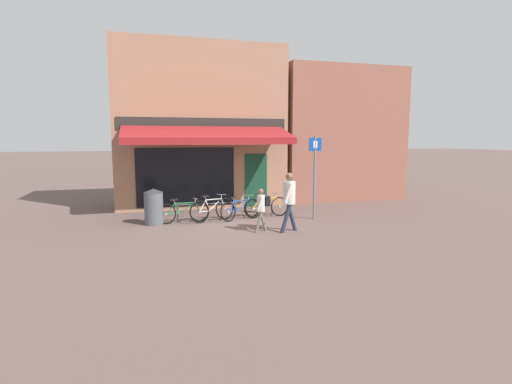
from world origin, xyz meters
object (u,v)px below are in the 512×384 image
object	(u,v)px
litter_bin	(154,207)
bicycle_green	(183,212)
bicycle_orange	(266,207)
parking_sign	(315,169)
pedestrian_child	(262,205)
bicycle_blue	(240,209)
pedestrian_adult	(289,196)
bicycle_silver	(212,209)

from	to	relation	value
litter_bin	bicycle_green	bearing A→B (deg)	0.30
bicycle_orange	parking_sign	distance (m)	2.10
pedestrian_child	parking_sign	distance (m)	2.72
bicycle_blue	bicycle_green	bearing A→B (deg)	153.42
bicycle_blue	bicycle_orange	distance (m)	0.96
bicycle_orange	parking_sign	bearing A→B (deg)	-35.87
bicycle_green	litter_bin	distance (m)	0.92
bicycle_blue	pedestrian_adult	distance (m)	2.44
bicycle_orange	pedestrian_adult	world-z (taller)	pedestrian_adult
pedestrian_adult	litter_bin	distance (m)	4.31
litter_bin	pedestrian_child	bearing A→B (deg)	-32.43
bicycle_green	bicycle_blue	distance (m)	1.92
bicycle_silver	bicycle_orange	world-z (taller)	bicycle_silver
bicycle_green	bicycle_orange	world-z (taller)	bicycle_orange
litter_bin	bicycle_blue	bearing A→B (deg)	1.02
bicycle_green	pedestrian_adult	distance (m)	3.60
bicycle_blue	bicycle_orange	bearing A→B (deg)	-21.96
bicycle_green	bicycle_orange	xyz separation A→B (m)	(2.87, 0.14, 0.01)
bicycle_silver	litter_bin	size ratio (longest dim) A/B	1.42
bicycle_silver	parking_sign	bearing A→B (deg)	-33.52
bicycle_silver	pedestrian_adult	bearing A→B (deg)	-71.38
bicycle_blue	litter_bin	bearing A→B (deg)	153.08
bicycle_silver	bicycle_orange	distance (m)	1.91
parking_sign	bicycle_silver	bearing A→B (deg)	169.60
bicycle_silver	bicycle_green	bearing A→B (deg)	157.01
pedestrian_adult	pedestrian_child	bearing A→B (deg)	-13.19
bicycle_green	parking_sign	bearing A→B (deg)	-13.49
bicycle_silver	bicycle_blue	world-z (taller)	bicycle_silver
bicycle_blue	litter_bin	size ratio (longest dim) A/B	1.40
litter_bin	parking_sign	size ratio (longest dim) A/B	0.41
bicycle_green	litter_bin	world-z (taller)	litter_bin
litter_bin	pedestrian_adult	bearing A→B (deg)	-29.30
bicycle_green	bicycle_orange	bearing A→B (deg)	-2.52
pedestrian_adult	pedestrian_child	world-z (taller)	pedestrian_adult
bicycle_silver	pedestrian_child	bearing A→B (deg)	-82.62
bicycle_green	bicycle_silver	distance (m)	0.96
bicycle_green	pedestrian_adult	size ratio (longest dim) A/B	0.99
litter_bin	parking_sign	xyz separation A→B (m)	(5.20, -0.61, 1.11)
pedestrian_child	bicycle_orange	bearing A→B (deg)	-112.88
bicycle_blue	bicycle_orange	xyz separation A→B (m)	(0.95, 0.10, 0.01)
bicycle_green	pedestrian_adult	world-z (taller)	pedestrian_adult
bicycle_blue	pedestrian_adult	bearing A→B (deg)	-94.64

